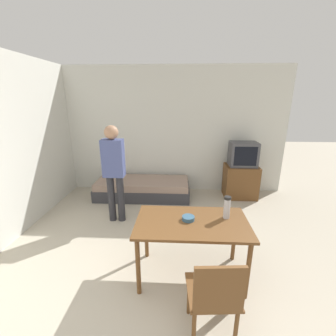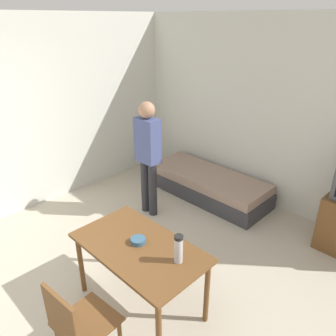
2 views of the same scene
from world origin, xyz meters
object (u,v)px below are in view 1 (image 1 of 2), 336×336
(tv, at_px, (241,173))
(thermos_flask, at_px, (227,206))
(person_standing, at_px, (114,168))
(dining_table, at_px, (192,228))
(daybed, at_px, (143,188))
(mate_bowl, at_px, (188,218))
(wooden_chair, at_px, (215,295))

(tv, relative_size, thermos_flask, 4.52)
(person_standing, xyz_separation_m, thermos_flask, (1.61, -1.11, -0.09))
(dining_table, bearing_deg, daybed, 112.71)
(tv, bearing_deg, dining_table, -116.43)
(person_standing, relative_size, mate_bowl, 11.63)
(dining_table, height_order, person_standing, person_standing)
(tv, height_order, thermos_flask, tv)
(thermos_flask, bearing_deg, person_standing, 145.40)
(person_standing, bearing_deg, wooden_chair, -55.32)
(person_standing, bearing_deg, thermos_flask, -34.60)
(dining_table, xyz_separation_m, mate_bowl, (-0.04, 0.03, 0.11))
(thermos_flask, bearing_deg, dining_table, -165.59)
(tv, relative_size, person_standing, 0.73)
(mate_bowl, bearing_deg, dining_table, -32.34)
(dining_table, xyz_separation_m, person_standing, (-1.22, 1.21, 0.32))
(daybed, xyz_separation_m, wooden_chair, (1.08, -2.97, 0.31))
(dining_table, distance_m, wooden_chair, 0.79)
(dining_table, distance_m, mate_bowl, 0.12)
(wooden_chair, height_order, thermos_flask, thermos_flask)
(dining_table, relative_size, thermos_flask, 4.77)
(daybed, height_order, dining_table, dining_table)
(thermos_flask, relative_size, mate_bowl, 1.87)
(daybed, height_order, wooden_chair, wooden_chair)
(daybed, distance_m, person_standing, 1.29)
(dining_table, distance_m, thermos_flask, 0.47)
(daybed, height_order, mate_bowl, mate_bowl)
(daybed, bearing_deg, dining_table, -67.29)
(wooden_chair, xyz_separation_m, mate_bowl, (-0.19, 0.79, 0.25))
(dining_table, xyz_separation_m, wooden_chair, (0.15, -0.77, -0.14))
(daybed, height_order, person_standing, person_standing)
(wooden_chair, bearing_deg, thermos_flask, 74.38)
(thermos_flask, xyz_separation_m, mate_bowl, (-0.44, -0.08, -0.12))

